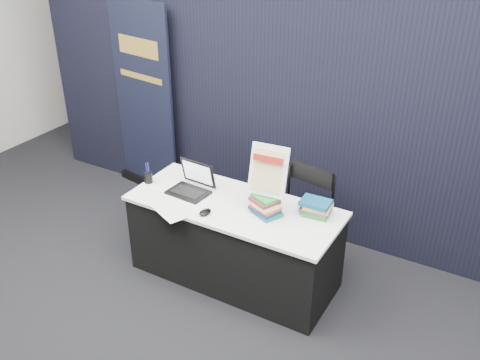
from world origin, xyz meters
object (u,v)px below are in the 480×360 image
(stacking_chair, at_px, (301,218))
(info_sign, at_px, (268,171))
(display_table, at_px, (234,241))
(book_stack_short, at_px, (317,208))
(pullup_banner, at_px, (145,111))
(laptop, at_px, (191,185))
(book_stack_tall, at_px, (266,205))

(stacking_chair, bearing_deg, info_sign, -101.73)
(display_table, height_order, book_stack_short, book_stack_short)
(book_stack_short, bearing_deg, pullup_banner, 162.17)
(laptop, distance_m, book_stack_tall, 0.73)
(laptop, xyz_separation_m, pullup_banner, (-1.26, 0.95, 0.13))
(display_table, height_order, book_stack_tall, book_stack_tall)
(display_table, xyz_separation_m, stacking_chair, (0.45, 0.39, 0.17))
(info_sign, height_order, stacking_chair, info_sign)
(stacking_chair, bearing_deg, book_stack_short, -33.28)
(info_sign, relative_size, pullup_banner, 0.20)
(display_table, relative_size, laptop, 5.06)
(book_stack_tall, xyz_separation_m, stacking_chair, (0.15, 0.40, -0.29))
(book_stack_short, bearing_deg, stacking_chair, 136.31)
(stacking_chair, bearing_deg, book_stack_tall, -100.18)
(laptop, height_order, book_stack_short, laptop)
(laptop, bearing_deg, book_stack_tall, 2.41)
(display_table, xyz_separation_m, laptop, (-0.43, 0.00, 0.44))
(book_stack_tall, bearing_deg, laptop, 179.06)
(laptop, relative_size, book_stack_tall, 1.34)
(info_sign, height_order, pullup_banner, pullup_banner)
(display_table, relative_size, pullup_banner, 0.85)
(book_stack_tall, bearing_deg, display_table, 178.11)
(book_stack_short, bearing_deg, book_stack_tall, -150.55)
(book_stack_short, bearing_deg, display_table, -163.70)
(display_table, distance_m, book_stack_tall, 0.55)
(display_table, bearing_deg, pullup_banner, 150.76)
(book_stack_tall, relative_size, stacking_chair, 0.27)
(info_sign, bearing_deg, book_stack_tall, -95.28)
(pullup_banner, bearing_deg, book_stack_tall, -17.14)
(display_table, bearing_deg, book_stack_short, 16.30)
(info_sign, bearing_deg, laptop, 176.17)
(display_table, bearing_deg, laptop, 179.71)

